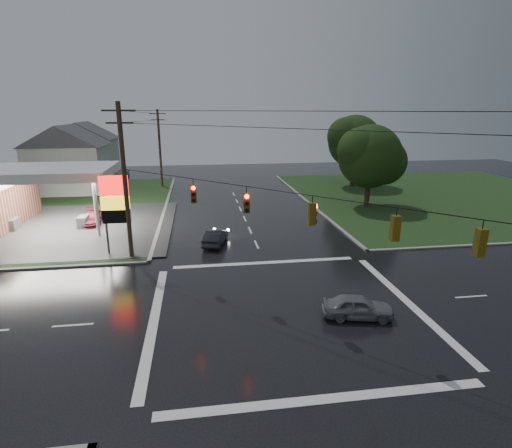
{
  "coord_description": "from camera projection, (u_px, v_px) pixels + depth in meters",
  "views": [
    {
      "loc": [
        -4.45,
        -19.06,
        10.48
      ],
      "look_at": [
        -0.68,
        6.61,
        3.0
      ],
      "focal_mm": 28.0,
      "sensor_mm": 36.0,
      "label": 1
    }
  ],
  "objects": [
    {
      "name": "ground",
      "position": [
        286.0,
        310.0,
        21.65
      ],
      "size": [
        120.0,
        120.0,
        0.0
      ],
      "primitive_type": "plane",
      "color": "black",
      "rests_on": "ground"
    },
    {
      "name": "grass_ne",
      "position": [
        444.0,
        196.0,
        49.98
      ],
      "size": [
        36.0,
        36.0,
        0.08
      ],
      "primitive_type": "cube",
      "color": "#1B3015",
      "rests_on": "ground"
    },
    {
      "name": "pylon_sign",
      "position": [
        115.0,
        201.0,
        29.05
      ],
      "size": [
        2.0,
        0.35,
        6.0
      ],
      "color": "#59595E",
      "rests_on": "ground"
    },
    {
      "name": "utility_pole_nw",
      "position": [
        125.0,
        180.0,
        27.77
      ],
      "size": [
        2.2,
        0.32,
        11.0
      ],
      "color": "#382619",
      "rests_on": "ground"
    },
    {
      "name": "utility_pole_n",
      "position": [
        160.0,
        147.0,
        54.93
      ],
      "size": [
        2.2,
        0.32,
        10.5
      ],
      "color": "#382619",
      "rests_on": "ground"
    },
    {
      "name": "traffic_signals",
      "position": [
        289.0,
        193.0,
        19.84
      ],
      "size": [
        26.87,
        26.87,
        1.47
      ],
      "color": "black",
      "rests_on": "ground"
    },
    {
      "name": "house_near",
      "position": [
        69.0,
        158.0,
        51.73
      ],
      "size": [
        11.05,
        8.48,
        8.6
      ],
      "color": "silver",
      "rests_on": "ground"
    },
    {
      "name": "house_far",
      "position": [
        85.0,
        149.0,
        63.0
      ],
      "size": [
        11.05,
        8.48,
        8.6
      ],
      "color": "silver",
      "rests_on": "ground"
    },
    {
      "name": "tree_ne_near",
      "position": [
        371.0,
        157.0,
        42.99
      ],
      "size": [
        7.99,
        6.8,
        8.98
      ],
      "color": "black",
      "rests_on": "ground"
    },
    {
      "name": "tree_ne_far",
      "position": [
        356.0,
        142.0,
        54.64
      ],
      "size": [
        8.46,
        7.2,
        9.8
      ],
      "color": "black",
      "rests_on": "ground"
    },
    {
      "name": "car_north",
      "position": [
        215.0,
        237.0,
        32.01
      ],
      "size": [
        2.33,
        4.0,
        1.25
      ],
      "primitive_type": "imported",
      "rotation": [
        0.0,
        0.0,
        2.86
      ],
      "color": "black",
      "rests_on": "ground"
    },
    {
      "name": "car_crossing",
      "position": [
        358.0,
        307.0,
        20.71
      ],
      "size": [
        3.84,
        2.16,
        1.23
      ],
      "primitive_type": "imported",
      "rotation": [
        0.0,
        0.0,
        1.37
      ],
      "color": "slate",
      "rests_on": "ground"
    },
    {
      "name": "car_pump",
      "position": [
        92.0,
        218.0,
        37.66
      ],
      "size": [
        2.2,
        4.4,
        1.23
      ],
      "primitive_type": "imported",
      "rotation": [
        0.0,
        0.0,
        0.12
      ],
      "color": "#5B141E",
      "rests_on": "ground"
    }
  ]
}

